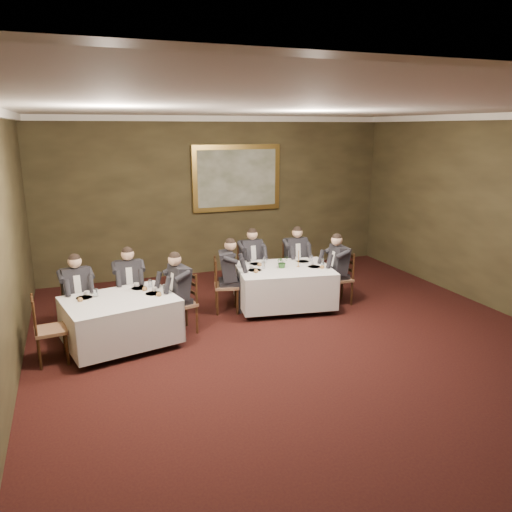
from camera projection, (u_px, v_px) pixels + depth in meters
ground at (320, 361)px, 7.16m from camera, size 10.00×10.00×0.00m
ceiling at (328, 107)px, 6.29m from camera, size 8.00×10.00×0.10m
back_wall at (219, 196)px, 11.26m from camera, size 8.00×0.10×3.50m
crown_molding at (328, 112)px, 6.30m from camera, size 8.00×10.00×0.12m
table_main at (284, 284)px, 9.21m from camera, size 1.90×1.56×0.67m
table_second at (121, 318)px, 7.55m from camera, size 1.83×1.54×0.67m
chair_main_backleft at (250, 280)px, 9.99m from camera, size 0.47×0.45×1.00m
diner_main_backleft at (251, 269)px, 9.92m from camera, size 0.44×0.50×1.35m
chair_main_backright at (295, 278)px, 10.17m from camera, size 0.46×0.44×1.00m
diner_main_backright at (295, 267)px, 10.10m from camera, size 0.44×0.50×1.35m
chair_main_endleft at (226, 296)px, 9.04m from camera, size 0.51×0.52×1.00m
diner_main_endleft at (226, 284)px, 8.98m from camera, size 0.56×0.50×1.35m
chair_main_endright at (339, 289)px, 9.46m from camera, size 0.43×0.45×1.00m
diner_main_endright at (339, 277)px, 9.40m from camera, size 0.49×0.43×1.35m
chair_sec_backleft at (79, 317)px, 8.04m from camera, size 0.50×0.48×1.00m
diner_sec_backleft at (78, 304)px, 7.97m from camera, size 0.47×0.54×1.35m
chair_sec_backright at (131, 307)px, 8.49m from camera, size 0.45×0.43×1.00m
diner_sec_backright at (130, 295)px, 8.42m from camera, size 0.43×0.49×1.35m
chair_sec_endright at (182, 315)px, 8.12m from camera, size 0.51×0.53×1.00m
diner_sec_endright at (181, 302)px, 8.06m from camera, size 0.56×0.50×1.35m
chair_sec_endleft at (51, 343)px, 7.06m from camera, size 0.46×0.48×1.00m
centerpiece at (282, 261)px, 9.10m from camera, size 0.22×0.19×0.24m
candlestick at (298, 258)px, 9.15m from camera, size 0.07×0.07×0.45m
place_setting_table_main at (258, 262)px, 9.41m from camera, size 0.33×0.31×0.14m
place_setting_table_second at (88, 295)px, 7.55m from camera, size 0.33×0.31×0.14m
painting at (237, 178)px, 11.24m from camera, size 2.06×0.09×1.48m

